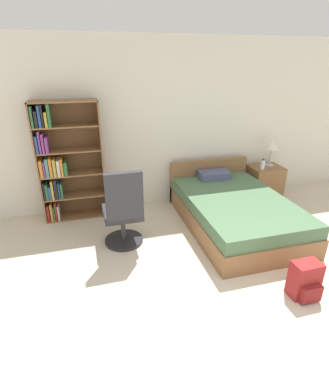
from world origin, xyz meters
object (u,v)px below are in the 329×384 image
Objects in this scene: bookshelf at (62,163)px; table_lamp at (272,145)px; bed at (233,210)px; nightstand at (264,181)px; office_chair at (123,213)px; backpack_red at (305,281)px; water_bottle at (263,165)px.

bookshelf is 3.43m from table_lamp.
bed is at bearing -20.81° from bookshelf.
nightstand is 0.65m from table_lamp.
office_chair is 2.24× the size of table_lamp.
backpack_red is at bearing -45.90° from bookshelf.
bed is 1.94× the size of office_chair.
bookshelf is at bearing 179.26° from table_lamp.
office_chair is 2.82m from nightstand.
office_chair is at bearing 139.64° from backpack_red.
backpack_red is (-0.85, -2.24, -0.45)m from water_bottle.
bed is 1.55m from backpack_red.
bookshelf reaches higher than table_lamp.
bookshelf is at bearing 178.61° from nightstand.
nightstand is (2.64, 0.96, -0.22)m from office_chair.
water_bottle is (-0.23, -0.15, -0.28)m from table_lamp.
bookshelf is 3.62× the size of table_lamp.
office_chair is at bearing -159.75° from table_lamp.
water_bottle is (0.87, 0.70, 0.39)m from bed.
bookshelf is 0.83× the size of bed.
bed is at bearing -141.17° from water_bottle.
office_chair is 2.17m from backpack_red.
table_lamp is 1.23× the size of backpack_red.
water_bottle is at bearing 69.28° from backpack_red.
bookshelf is 4.45× the size of backpack_red.
bed is 3.83× the size of nightstand.
bookshelf is 3.42m from nightstand.
nightstand is at bearing -1.39° from bookshelf.
office_chair is 1.98× the size of nightstand.
backpack_red is at bearing -114.20° from table_lamp.
water_bottle is at bearing -3.45° from bookshelf.
nightstand reaches higher than backpack_red.
bookshelf reaches higher than water_bottle.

